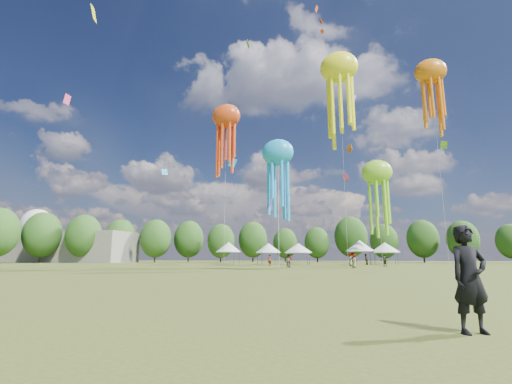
# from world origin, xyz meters

# --- Properties ---
(ground) EXTENTS (300.00, 300.00, 0.00)m
(ground) POSITION_xyz_m (0.00, 0.00, 0.00)
(ground) COLOR #384416
(ground) RESTS_ON ground
(observer_main) EXTENTS (0.75, 0.64, 1.75)m
(observer_main) POSITION_xyz_m (6.60, -3.25, 0.87)
(observer_main) COLOR black
(observer_main) RESTS_ON ground
(spectator_near) EXTENTS (0.90, 0.81, 1.53)m
(spectator_near) POSITION_xyz_m (-2.90, 34.46, 0.77)
(spectator_near) COLOR gray
(spectator_near) RESTS_ON ground
(spectators_far) EXTENTS (17.63, 23.36, 1.93)m
(spectators_far) POSITION_xyz_m (4.31, 45.10, 0.90)
(spectators_far) COLOR gray
(spectators_far) RESTS_ON ground
(festival_tents) EXTENTS (34.64, 8.51, 4.36)m
(festival_tents) POSITION_xyz_m (-2.98, 56.82, 3.15)
(festival_tents) COLOR #47474C
(festival_tents) RESTS_ON ground
(show_kites) EXTENTS (35.31, 25.87, 32.01)m
(show_kites) POSITION_xyz_m (3.40, 38.52, 20.58)
(show_kites) COLOR purple
(show_kites) RESTS_ON ground
(small_kites) EXTENTS (73.43, 59.52, 44.51)m
(small_kites) POSITION_xyz_m (-0.63, 42.56, 32.07)
(small_kites) COLOR purple
(small_kites) RESTS_ON ground
(treeline) EXTENTS (201.57, 95.24, 13.43)m
(treeline) POSITION_xyz_m (-3.87, 62.51, 6.54)
(treeline) COLOR #38281C
(treeline) RESTS_ON ground
(hangar) EXTENTS (40.00, 12.00, 8.00)m
(hangar) POSITION_xyz_m (-72.00, 72.00, 4.00)
(hangar) COLOR gray
(hangar) RESTS_ON ground
(radome) EXTENTS (9.00, 9.00, 16.00)m
(radome) POSITION_xyz_m (-88.00, 78.00, 9.99)
(radome) COLOR white
(radome) RESTS_ON ground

